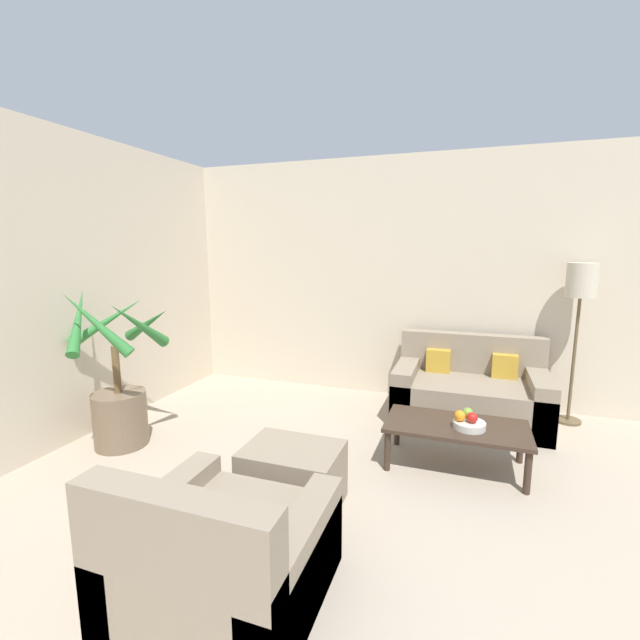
# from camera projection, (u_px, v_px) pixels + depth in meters

# --- Properties ---
(wall_back) EXTENTS (7.80, 0.06, 2.70)m
(wall_back) POSITION_uv_depth(u_px,v_px,m) (455.00, 281.00, 4.63)
(wall_back) COLOR beige
(wall_back) RESTS_ON ground_plane
(potted_palm) EXTENTS (0.90, 0.88, 1.40)m
(potted_palm) POSITION_uv_depth(u_px,v_px,m) (119.00, 393.00, 3.67)
(potted_palm) COLOR brown
(potted_palm) RESTS_ON ground_plane
(sofa_loveseat) EXTENTS (1.44, 0.86, 0.81)m
(sofa_loveseat) POSITION_uv_depth(u_px,v_px,m) (469.00, 393.00, 4.27)
(sofa_loveseat) COLOR gray
(sofa_loveseat) RESTS_ON ground_plane
(floor_lamp) EXTENTS (0.27, 0.27, 1.56)m
(floor_lamp) POSITION_uv_depth(u_px,v_px,m) (581.00, 292.00, 4.02)
(floor_lamp) COLOR brown
(floor_lamp) RESTS_ON ground_plane
(coffee_table) EXTENTS (1.07, 0.56, 0.35)m
(coffee_table) POSITION_uv_depth(u_px,v_px,m) (456.00, 429.00, 3.32)
(coffee_table) COLOR #38281E
(coffee_table) RESTS_ON ground_plane
(fruit_bowl) EXTENTS (0.24, 0.24, 0.05)m
(fruit_bowl) POSITION_uv_depth(u_px,v_px,m) (469.00, 425.00, 3.24)
(fruit_bowl) COLOR beige
(fruit_bowl) RESTS_ON coffee_table
(apple_red) EXTENTS (0.08, 0.08, 0.08)m
(apple_red) POSITION_uv_depth(u_px,v_px,m) (472.00, 418.00, 3.21)
(apple_red) COLOR red
(apple_red) RESTS_ON fruit_bowl
(apple_green) EXTENTS (0.08, 0.08, 0.08)m
(apple_green) POSITION_uv_depth(u_px,v_px,m) (468.00, 413.00, 3.30)
(apple_green) COLOR olive
(apple_green) RESTS_ON fruit_bowl
(orange_fruit) EXTENTS (0.08, 0.08, 0.08)m
(orange_fruit) POSITION_uv_depth(u_px,v_px,m) (460.00, 416.00, 3.24)
(orange_fruit) COLOR orange
(orange_fruit) RESTS_ON fruit_bowl
(armchair) EXTENTS (0.91, 0.88, 0.76)m
(armchair) POSITION_uv_depth(u_px,v_px,m) (222.00, 557.00, 2.04)
(armchair) COLOR gray
(armchair) RESTS_ON ground_plane
(ottoman) EXTENTS (0.63, 0.47, 0.41)m
(ottoman) POSITION_uv_depth(u_px,v_px,m) (293.00, 476.00, 2.84)
(ottoman) COLOR gray
(ottoman) RESTS_ON ground_plane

